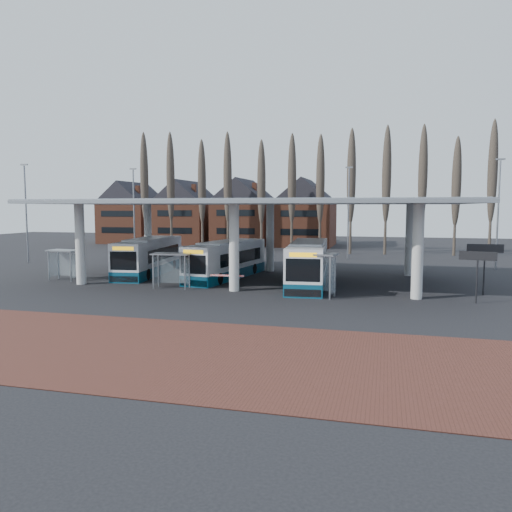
% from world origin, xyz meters
% --- Properties ---
extents(ground, '(140.00, 140.00, 0.00)m').
position_xyz_m(ground, '(0.00, 0.00, 0.00)').
color(ground, black).
rests_on(ground, ground).
extents(brick_strip, '(70.00, 10.00, 0.03)m').
position_xyz_m(brick_strip, '(0.00, -12.00, 0.01)').
color(brick_strip, '#502820').
rests_on(brick_strip, ground).
extents(station_canopy, '(32.00, 16.00, 6.34)m').
position_xyz_m(station_canopy, '(0.00, 8.00, 5.68)').
color(station_canopy, silver).
rests_on(station_canopy, ground).
extents(poplar_row, '(45.10, 1.10, 14.50)m').
position_xyz_m(poplar_row, '(0.00, 33.00, 8.78)').
color(poplar_row, '#473D33').
rests_on(poplar_row, ground).
extents(townhouse_row, '(36.80, 10.30, 12.25)m').
position_xyz_m(townhouse_row, '(-15.75, 44.00, 5.94)').
color(townhouse_row, brown).
rests_on(townhouse_row, ground).
extents(lamp_post_a, '(0.80, 0.16, 10.17)m').
position_xyz_m(lamp_post_a, '(-18.00, 22.00, 5.34)').
color(lamp_post_a, slate).
rests_on(lamp_post_a, ground).
extents(lamp_post_b, '(0.80, 0.16, 10.17)m').
position_xyz_m(lamp_post_b, '(6.00, 26.00, 5.34)').
color(lamp_post_b, slate).
rests_on(lamp_post_b, ground).
extents(lamp_post_c, '(0.80, 0.16, 10.17)m').
position_xyz_m(lamp_post_c, '(20.00, 20.00, 5.34)').
color(lamp_post_c, slate).
rests_on(lamp_post_c, ground).
extents(lamp_post_d, '(0.80, 0.16, 10.17)m').
position_xyz_m(lamp_post_d, '(-26.00, 14.00, 5.34)').
color(lamp_post_d, slate).
rests_on(lamp_post_d, ground).
extents(bus_0, '(3.66, 11.43, 3.12)m').
position_xyz_m(bus_0, '(-9.69, 9.17, 1.47)').
color(bus_0, silver).
rests_on(bus_0, ground).
extents(bus_1, '(3.83, 11.12, 3.03)m').
position_xyz_m(bus_1, '(-2.45, 8.51, 1.43)').
color(bus_1, silver).
rests_on(bus_1, ground).
extents(bus_2, '(3.55, 11.88, 3.25)m').
position_xyz_m(bus_2, '(4.51, 6.70, 1.53)').
color(bus_2, silver).
rests_on(bus_2, ground).
extents(shelter_0, '(2.74, 1.63, 2.41)m').
position_xyz_m(shelter_0, '(-14.43, 4.05, 1.75)').
color(shelter_0, gray).
rests_on(shelter_0, ground).
extents(shelter_1, '(2.82, 1.61, 2.51)m').
position_xyz_m(shelter_1, '(-4.66, 2.57, 1.83)').
color(shelter_1, gray).
rests_on(shelter_1, ground).
extents(shelter_2, '(3.25, 1.99, 2.83)m').
position_xyz_m(shelter_2, '(5.57, 1.80, 2.06)').
color(shelter_2, gray).
rests_on(shelter_2, ground).
extents(info_sign_0, '(2.06, 0.61, 3.12)m').
position_xyz_m(info_sign_0, '(15.39, 1.87, 2.62)').
color(info_sign_0, black).
rests_on(info_sign_0, ground).
extents(info_sign_1, '(2.26, 0.27, 3.36)m').
position_xyz_m(info_sign_1, '(16.35, 5.08, 2.82)').
color(info_sign_1, black).
rests_on(info_sign_1, ground).
extents(barrier, '(2.40, 0.71, 1.20)m').
position_xyz_m(barrier, '(-0.53, 2.71, 0.93)').
color(barrier, black).
rests_on(barrier, ground).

